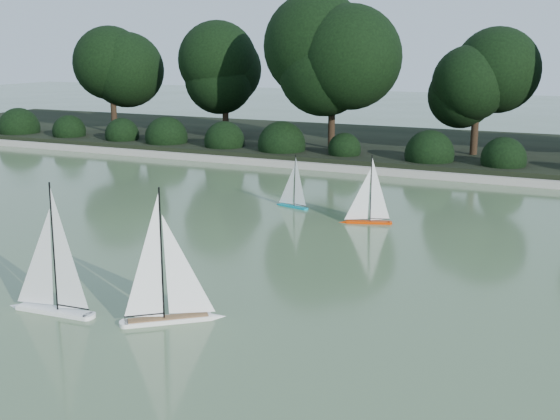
% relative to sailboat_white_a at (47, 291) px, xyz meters
% --- Properties ---
extents(ground, '(80.00, 80.00, 0.00)m').
position_rel_sailboat_white_a_xyz_m(ground, '(2.07, 1.95, -0.28)').
color(ground, '#3D5734').
rests_on(ground, ground).
extents(pond_coping, '(40.00, 0.35, 0.18)m').
position_rel_sailboat_white_a_xyz_m(pond_coping, '(2.07, 10.95, -0.19)').
color(pond_coping, gray).
rests_on(pond_coping, ground).
extents(far_bank, '(40.00, 8.00, 0.30)m').
position_rel_sailboat_white_a_xyz_m(far_bank, '(2.07, 14.95, -0.13)').
color(far_bank, black).
rests_on(far_bank, ground).
extents(tree_line, '(26.31, 3.93, 4.39)m').
position_rel_sailboat_white_a_xyz_m(tree_line, '(3.30, 13.38, 2.36)').
color(tree_line, black).
rests_on(tree_line, ground).
extents(shrub_hedge, '(29.10, 1.10, 1.10)m').
position_rel_sailboat_white_a_xyz_m(shrub_hedge, '(2.07, 11.85, 0.17)').
color(shrub_hedge, black).
rests_on(shrub_hedge, ground).
extents(sailboat_white_a, '(1.31, 0.28, 1.78)m').
position_rel_sailboat_white_a_xyz_m(sailboat_white_a, '(0.00, 0.00, 0.00)').
color(sailboat_white_a, white).
rests_on(sailboat_white_a, ground).
extents(sailboat_white_b, '(1.12, 0.95, 1.79)m').
position_rel_sailboat_white_a_xyz_m(sailboat_white_b, '(1.65, 0.41, -0.00)').
color(sailboat_white_b, white).
rests_on(sailboat_white_b, ground).
extents(sailboat_orange, '(0.99, 0.46, 1.38)m').
position_rel_sailboat_white_a_xyz_m(sailboat_orange, '(2.28, 5.94, -0.06)').
color(sailboat_orange, '#CD3000').
rests_on(sailboat_orange, ground).
extents(sailboat_teal, '(0.85, 0.36, 1.17)m').
position_rel_sailboat_white_a_xyz_m(sailboat_teal, '(0.48, 6.60, -0.10)').
color(sailboat_teal, '#068495').
rests_on(sailboat_teal, ground).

